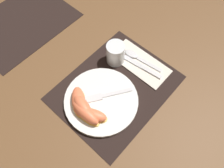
{
  "coord_description": "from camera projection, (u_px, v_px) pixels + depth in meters",
  "views": [
    {
      "loc": [
        -0.3,
        -0.25,
        0.76
      ],
      "look_at": [
        -0.01,
        0.01,
        0.02
      ],
      "focal_mm": 35.0,
      "sensor_mm": 36.0,
      "label": 1
    }
  ],
  "objects": [
    {
      "name": "fork",
      "position": [
        104.0,
        96.0,
        0.81
      ],
      "size": [
        0.17,
        0.12,
        0.0
      ],
      "color": "silver",
      "rests_on": "plate"
    },
    {
      "name": "placemat",
      "position": [
        115.0,
        88.0,
        0.85
      ],
      "size": [
        0.45,
        0.36,
        0.0
      ],
      "color": "black",
      "rests_on": "ground_plane"
    },
    {
      "name": "knife",
      "position": [
        138.0,
        65.0,
        0.89
      ],
      "size": [
        0.04,
        0.23,
        0.01
      ],
      "color": "silver",
      "rests_on": "napkin"
    },
    {
      "name": "plate",
      "position": [
        101.0,
        100.0,
        0.81
      ],
      "size": [
        0.28,
        0.28,
        0.02
      ],
      "color": "white",
      "rests_on": "placemat"
    },
    {
      "name": "citrus_wedge_1",
      "position": [
        83.0,
        107.0,
        0.77
      ],
      "size": [
        0.07,
        0.11,
        0.05
      ],
      "color": "#F7C656",
      "rests_on": "plate"
    },
    {
      "name": "citrus_wedge_0",
      "position": [
        79.0,
        101.0,
        0.79
      ],
      "size": [
        0.11,
        0.13,
        0.04
      ],
      "color": "#F7C656",
      "rests_on": "plate"
    },
    {
      "name": "citrus_wedge_2",
      "position": [
        86.0,
        113.0,
        0.76
      ],
      "size": [
        0.05,
        0.13,
        0.05
      ],
      "color": "#F7C656",
      "rests_on": "plate"
    },
    {
      "name": "napkin",
      "position": [
        140.0,
        63.0,
        0.9
      ],
      "size": [
        0.12,
        0.25,
        0.0
      ],
      "color": "silver",
      "rests_on": "placemat"
    },
    {
      "name": "placemat_far",
      "position": [
        22.0,
        22.0,
        1.01
      ],
      "size": [
        0.45,
        0.36,
        0.0
      ],
      "color": "black",
      "rests_on": "ground_plane"
    },
    {
      "name": "ground_plane",
      "position": [
        115.0,
        88.0,
        0.85
      ],
      "size": [
        3.0,
        3.0,
        0.0
      ],
      "primitive_type": "plane",
      "color": "brown"
    },
    {
      "name": "spoon",
      "position": [
        136.0,
        57.0,
        0.91
      ],
      "size": [
        0.04,
        0.18,
        0.01
      ],
      "color": "silver",
      "rests_on": "napkin"
    },
    {
      "name": "juice_glass",
      "position": [
        116.0,
        54.0,
        0.87
      ],
      "size": [
        0.07,
        0.07,
        0.09
      ],
      "color": "silver",
      "rests_on": "placemat"
    },
    {
      "name": "citrus_wedge_3",
      "position": [
        92.0,
        115.0,
        0.76
      ],
      "size": [
        0.09,
        0.12,
        0.04
      ],
      "color": "#F7C656",
      "rests_on": "plate"
    }
  ]
}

